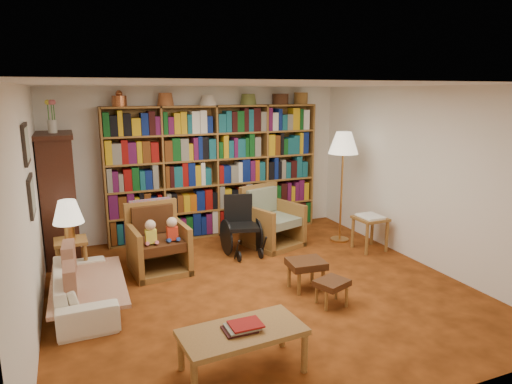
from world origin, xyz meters
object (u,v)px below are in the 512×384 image
sofa (84,288)px  side_table_lamp (71,251)px  armchair_sage (270,222)px  armchair_leather (157,243)px  footstool_a (306,266)px  footstool_b (332,285)px  floor_lamp (343,147)px  side_table_papers (370,223)px  coffee_table (242,335)px  wheelchair (241,227)px

sofa → side_table_lamp: side_table_lamp is taller
armchair_sage → armchair_leather: bearing=-168.7°
footstool_a → footstool_b: (0.06, -0.50, -0.06)m
floor_lamp → footstool_b: 2.72m
floor_lamp → footstool_b: size_ratio=4.08×
armchair_sage → footstool_a: 1.78m
side_table_papers → footstool_b: (-1.55, -1.40, -0.18)m
footstool_b → coffee_table: coffee_table is taller
wheelchair → floor_lamp: bearing=-3.2°
footstool_a → floor_lamp: bearing=45.4°
armchair_sage → footstool_a: armchair_sage is taller
armchair_leather → coffee_table: armchair_leather is taller
footstool_b → armchair_leather: bearing=131.3°
armchair_sage → footstool_b: armchair_sage is taller
armchair_sage → side_table_papers: 1.57m
armchair_leather → side_table_papers: armchair_leather is taller
sofa → wheelchair: bearing=-67.6°
wheelchair → sofa: bearing=-156.6°
armchair_leather → side_table_lamp: bearing=179.3°
armchair_leather → footstool_b: armchair_leather is taller
sofa → footstool_a: sofa is taller
floor_lamp → footstool_a: floor_lamp is taller
armchair_sage → sofa: bearing=-157.4°
side_table_lamp → floor_lamp: size_ratio=0.31×
floor_lamp → coffee_table: bearing=-135.3°
armchair_sage → footstool_a: (-0.30, -1.75, -0.05)m
floor_lamp → footstool_b: (-1.37, -1.95, -1.30)m
wheelchair → floor_lamp: 2.06m
side_table_lamp → coffee_table: size_ratio=0.50×
armchair_leather → coffee_table: bearing=-84.9°
footstool_a → side_table_papers: bearing=29.1°
side_table_lamp → armchair_sage: bearing=7.0°
sofa → footstool_a: (2.58, -0.55, 0.08)m
footstool_a → armchair_leather: bearing=139.1°
side_table_lamp → side_table_papers: side_table_lamp is taller
sofa → footstool_b: (2.65, -1.05, 0.02)m
sofa → wheelchair: (2.31, 1.00, 0.18)m
sofa → side_table_papers: size_ratio=2.83×
footstool_a → coffee_table: bearing=-136.1°
side_table_lamp → side_table_papers: size_ratio=1.02×
sofa → armchair_leather: size_ratio=1.66×
armchair_leather → footstool_a: 2.10m
armchair_sage → side_table_lamp: bearing=-173.0°
side_table_papers → footstool_b: bearing=-138.0°
floor_lamp → footstool_a: 2.39m
coffee_table → side_table_lamp: bearing=116.5°
side_table_lamp → floor_lamp: bearing=0.9°
sofa → coffee_table: size_ratio=1.39×
wheelchair → side_table_papers: (1.89, -0.65, 0.03)m
side_table_lamp → footstool_a: side_table_lamp is taller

